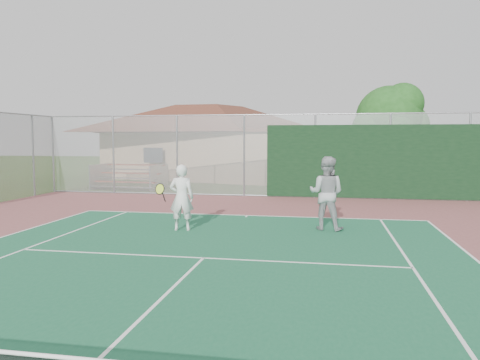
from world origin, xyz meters
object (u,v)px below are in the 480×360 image
Objects in this scene: bleachers at (129,176)px; tree at (391,121)px; player_white_front at (181,198)px; player_grey_back at (326,194)px; clubhouse at (210,134)px.

bleachers is 12.92m from tree.
tree is (12.58, 1.15, 2.68)m from bleachers.
bleachers is 11.48m from player_white_front.
bleachers is at bearing -29.23° from player_grey_back.
player_grey_back is (-2.94, -10.22, -2.33)m from tree.
player_grey_back is (3.82, 0.82, 0.10)m from player_white_front.
player_grey_back is at bearing -176.59° from player_white_front.
player_white_front is at bearing -63.64° from clubhouse.
player_grey_back is at bearing -51.35° from clubhouse.
player_grey_back is at bearing -106.03° from tree.
tree is at bearing -92.04° from player_grey_back.
clubhouse reaches higher than tree.
clubhouse is 18.45m from player_grey_back.
player_grey_back is (7.44, -16.79, -1.79)m from clubhouse.
clubhouse is at bearing -52.11° from player_grey_back.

